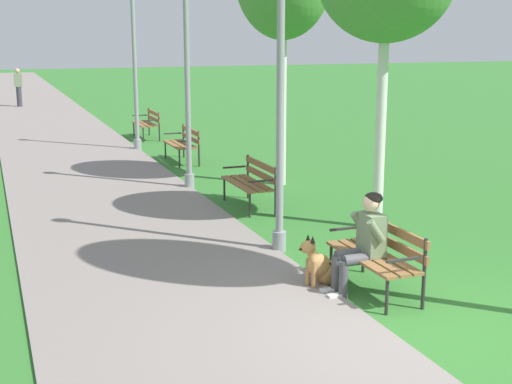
% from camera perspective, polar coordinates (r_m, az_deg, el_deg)
% --- Properties ---
extents(ground_plane, '(120.00, 120.00, 0.00)m').
position_cam_1_polar(ground_plane, '(7.79, 12.63, -11.07)').
color(ground_plane, '#33752D').
extents(paved_path, '(3.57, 60.00, 0.04)m').
position_cam_1_polar(paved_path, '(30.11, -17.14, 6.30)').
color(paved_path, gray).
rests_on(paved_path, ground).
extents(park_bench_near, '(0.55, 1.50, 0.85)m').
position_cam_1_polar(park_bench_near, '(8.72, 9.96, -4.76)').
color(park_bench_near, olive).
rests_on(park_bench_near, ground).
extents(park_bench_mid, '(0.55, 1.50, 0.85)m').
position_cam_1_polar(park_bench_mid, '(12.75, -0.34, 1.00)').
color(park_bench_mid, olive).
rests_on(park_bench_mid, ground).
extents(park_bench_far, '(0.55, 1.50, 0.85)m').
position_cam_1_polar(park_bench_far, '(17.35, -5.88, 4.08)').
color(park_bench_far, olive).
rests_on(park_bench_far, ground).
extents(park_bench_furthest, '(0.55, 1.50, 0.85)m').
position_cam_1_polar(park_bench_furthest, '(21.48, -8.76, 5.66)').
color(park_bench_furthest, olive).
rests_on(park_bench_furthest, ground).
extents(person_seated_on_near_bench, '(0.74, 0.49, 1.25)m').
position_cam_1_polar(person_seated_on_near_bench, '(8.59, 8.70, -3.80)').
color(person_seated_on_near_bench, '#4C4C51').
rests_on(person_seated_on_near_bench, ground).
extents(dog_shepherd, '(0.82, 0.39, 0.71)m').
position_cam_1_polar(dog_shepherd, '(8.86, 5.36, -6.05)').
color(dog_shepherd, '#B27F47').
rests_on(dog_shepherd, ground).
extents(lamp_post_near, '(0.24, 0.24, 4.54)m').
position_cam_1_polar(lamp_post_near, '(9.85, 1.99, 8.31)').
color(lamp_post_near, gray).
rests_on(lamp_post_near, ground).
extents(lamp_post_mid, '(0.24, 0.24, 4.13)m').
position_cam_1_polar(lamp_post_mid, '(14.17, -5.58, 8.77)').
color(lamp_post_mid, gray).
rests_on(lamp_post_mid, ground).
extents(lamp_post_far, '(0.24, 0.24, 4.58)m').
position_cam_1_polar(lamp_post_far, '(19.23, -9.81, 10.36)').
color(lamp_post_far, gray).
rests_on(lamp_post_far, ground).
extents(pedestrian_distant, '(0.32, 0.22, 1.65)m').
position_cam_1_polar(pedestrian_distant, '(31.97, -18.69, 8.02)').
color(pedestrian_distant, '#383842').
rests_on(pedestrian_distant, ground).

